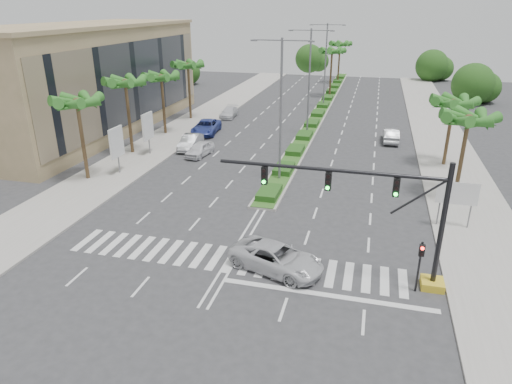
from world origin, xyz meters
TOP-DOWN VIEW (x-y plane):
  - ground at (0.00, 0.00)m, footprint 160.00×160.00m
  - footpath_right at (15.20, 20.00)m, footprint 6.00×120.00m
  - footpath_left at (-15.20, 20.00)m, footprint 6.00×120.00m
  - median at (0.00, 45.00)m, footprint 2.20×75.00m
  - median_grass at (0.00, 45.00)m, footprint 1.80×75.00m
  - building at (-26.00, 26.00)m, footprint 12.00×36.00m
  - signal_gantry at (9.27, -0.00)m, footprint 12.60×1.20m
  - pedestrian_signal at (10.60, -0.68)m, footprint 0.28×0.36m
  - direction_sign at (13.50, 7.99)m, footprint 2.70×0.11m
  - billboard_near at (-14.50, 12.00)m, footprint 0.18×2.10m
  - billboard_far at (-14.50, 18.00)m, footprint 0.18×2.10m
  - palm_left_near at (-16.50, 10.00)m, footprint 4.57×4.68m
  - palm_left_mid at (-16.50, 18.00)m, footprint 4.57×4.68m
  - palm_left_far at (-16.50, 26.00)m, footprint 4.57×4.68m
  - palm_left_end at (-16.50, 34.00)m, footprint 4.57×4.68m
  - palm_right_near at (14.50, 14.00)m, footprint 4.57×4.68m
  - palm_right_far at (14.50, 22.00)m, footprint 4.57×4.68m
  - palm_median_a at (0.00, 55.00)m, footprint 4.57×4.68m
  - palm_median_b at (0.00, 70.00)m, footprint 4.57×4.68m
  - streetlight_near at (0.00, 14.00)m, footprint 5.10×0.25m
  - streetlight_mid at (0.00, 30.00)m, footprint 5.10×0.25m
  - streetlight_far at (0.00, 46.00)m, footprint 5.10×0.25m
  - car_parked_a at (-9.38, 18.96)m, footprint 2.19×4.31m
  - car_parked_b at (-11.19, 20.95)m, footprint 1.98×4.80m
  - car_parked_c at (-11.80, 27.38)m, footprint 3.27×6.08m
  - car_parked_d at (-11.80, 36.36)m, footprint 2.14×4.71m
  - car_crossing at (2.85, -0.38)m, footprint 6.13×4.26m
  - car_right at (9.61, 29.24)m, footprint 1.81×4.82m

SIDE VIEW (x-z plane):
  - ground at x=0.00m, z-range 0.00..0.00m
  - footpath_right at x=15.20m, z-range 0.00..0.15m
  - footpath_left at x=-15.20m, z-range 0.00..0.15m
  - median at x=0.00m, z-range 0.00..0.20m
  - median_grass at x=0.00m, z-range 0.20..0.24m
  - car_parked_d at x=-11.80m, z-range 0.00..1.34m
  - car_parked_a at x=-9.38m, z-range 0.00..1.41m
  - car_parked_b at x=-11.19m, z-range 0.00..1.55m
  - car_crossing at x=2.85m, z-range 0.00..1.56m
  - car_right at x=9.61m, z-range 0.00..1.57m
  - car_parked_c at x=-11.80m, z-range 0.00..1.62m
  - pedestrian_signal at x=10.60m, z-range 0.54..3.54m
  - direction_sign at x=13.50m, z-range 0.75..4.15m
  - billboard_near at x=-14.50m, z-range 0.79..5.14m
  - billboard_far at x=-14.50m, z-range 0.79..5.14m
  - signal_gantry at x=9.27m, z-range -0.14..7.06m
  - palm_right_far at x=14.50m, z-range 2.54..9.29m
  - building at x=-26.00m, z-range 0.00..12.00m
  - palm_right_near at x=14.50m, z-range 2.68..9.73m
  - palm_left_far at x=-16.50m, z-range 2.82..10.17m
  - palm_left_near at x=-16.50m, z-range 2.91..10.46m
  - streetlight_near at x=0.00m, z-range 0.81..12.81m
  - streetlight_mid at x=0.00m, z-range 0.81..12.81m
  - streetlight_far at x=0.00m, z-range 0.81..12.81m
  - palm_left_end at x=-16.50m, z-range 3.01..10.76m
  - palm_left_mid at x=-16.50m, z-range 3.10..11.05m
  - palm_median_a at x=0.00m, z-range 3.15..11.20m
  - palm_median_b at x=0.00m, z-range 3.15..11.20m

